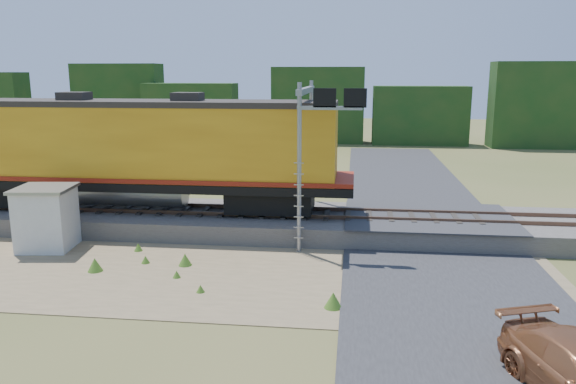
# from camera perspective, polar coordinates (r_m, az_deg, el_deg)

# --- Properties ---
(ground) EXTENTS (140.00, 140.00, 0.00)m
(ground) POSITION_cam_1_polar(r_m,az_deg,el_deg) (19.18, -5.16, -8.80)
(ground) COLOR #475123
(ground) RESTS_ON ground
(ballast) EXTENTS (70.00, 5.00, 0.80)m
(ballast) POSITION_cam_1_polar(r_m,az_deg,el_deg) (24.67, -2.31, -3.03)
(ballast) COLOR slate
(ballast) RESTS_ON ground
(rails) EXTENTS (70.00, 1.54, 0.16)m
(rails) POSITION_cam_1_polar(r_m,az_deg,el_deg) (24.55, -2.32, -1.95)
(rails) COLOR brown
(rails) RESTS_ON ballast
(dirt_shoulder) EXTENTS (26.00, 8.00, 0.03)m
(dirt_shoulder) POSITION_cam_1_polar(r_m,az_deg,el_deg) (20.11, -10.50, -7.90)
(dirt_shoulder) COLOR #8C7754
(dirt_shoulder) RESTS_ON ground
(road) EXTENTS (7.00, 66.00, 0.86)m
(road) POSITION_cam_1_polar(r_m,az_deg,el_deg) (19.72, 15.87, -8.35)
(road) COLOR #38383A
(road) RESTS_ON ground
(tree_line_north) EXTENTS (130.00, 3.00, 6.50)m
(tree_line_north) POSITION_cam_1_polar(r_m,az_deg,el_deg) (55.78, 2.89, 8.14)
(tree_line_north) COLOR #173D16
(tree_line_north) RESTS_ON ground
(weed_clumps) EXTENTS (15.00, 6.20, 0.56)m
(weed_clumps) POSITION_cam_1_polar(r_m,az_deg,el_deg) (20.25, -14.93, -8.02)
(weed_clumps) COLOR #436E1F
(weed_clumps) RESTS_ON ground
(locomotive) EXTENTS (20.37, 3.11, 5.25)m
(locomotive) POSITION_cam_1_polar(r_m,az_deg,el_deg) (25.95, -17.11, 4.29)
(locomotive) COLOR black
(locomotive) RESTS_ON rails
(shed) EXTENTS (2.33, 2.33, 2.48)m
(shed) POSITION_cam_1_polar(r_m,az_deg,el_deg) (23.86, -23.33, -2.42)
(shed) COLOR silver
(shed) RESTS_ON ground
(signal_gantry) EXTENTS (2.56, 6.20, 6.46)m
(signal_gantry) POSITION_cam_1_polar(r_m,az_deg,el_deg) (23.03, 2.50, 7.24)
(signal_gantry) COLOR gray
(signal_gantry) RESTS_ON ground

